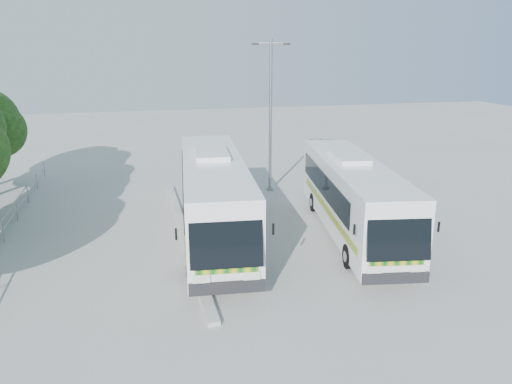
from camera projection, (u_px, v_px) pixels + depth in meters
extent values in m
plane|color=#A9A9A4|center=(244.00, 246.00, 21.20)|extent=(100.00, 100.00, 0.00)
cube|color=#B2B2AD|center=(184.00, 233.00, 22.50)|extent=(0.40, 16.00, 0.15)
cylinder|color=gray|center=(6.00, 214.00, 22.29)|extent=(0.06, 22.00, 0.06)
cylinder|color=gray|center=(7.00, 223.00, 22.40)|extent=(0.06, 22.00, 0.06)
cylinder|color=gray|center=(42.00, 172.00, 31.73)|extent=(0.06, 0.06, 1.00)
cube|color=white|center=(214.00, 195.00, 21.85)|extent=(3.82, 12.52, 3.13)
cube|color=black|center=(226.00, 237.00, 15.85)|extent=(2.40, 0.71, 1.99)
cube|color=black|center=(183.00, 184.00, 22.14)|extent=(1.06, 9.81, 1.13)
cube|color=black|center=(242.00, 182.00, 22.51)|extent=(1.06, 9.81, 1.13)
cube|color=#0D601C|center=(184.00, 211.00, 21.53)|extent=(1.13, 10.63, 0.29)
cylinder|color=black|center=(190.00, 263.00, 18.27)|extent=(0.41, 1.05, 1.03)
cylinder|color=black|center=(253.00, 260.00, 18.59)|extent=(0.41, 1.05, 1.03)
cylinder|color=black|center=(187.00, 203.00, 25.39)|extent=(0.41, 1.05, 1.03)
cylinder|color=black|center=(232.00, 201.00, 25.72)|extent=(0.41, 1.05, 1.03)
cube|color=white|center=(353.00, 195.00, 22.27)|extent=(4.30, 11.73, 2.92)
cube|color=black|center=(399.00, 233.00, 16.65)|extent=(2.24, 0.80, 1.86)
cube|color=black|center=(323.00, 184.00, 22.63)|extent=(1.60, 9.07, 1.05)
cube|color=black|center=(376.00, 183.00, 22.82)|extent=(1.60, 9.07, 1.05)
cube|color=#0D5B15|center=(327.00, 209.00, 22.06)|extent=(1.71, 9.82, 0.27)
cylinder|color=black|center=(349.00, 256.00, 18.98)|extent=(0.44, 0.99, 0.96)
cylinder|color=black|center=(404.00, 255.00, 19.15)|extent=(0.44, 0.99, 0.96)
cylinder|color=black|center=(314.00, 202.00, 25.67)|extent=(0.44, 0.99, 0.96)
cylinder|color=black|center=(355.00, 201.00, 25.84)|extent=(0.44, 0.99, 0.96)
cylinder|color=gray|center=(270.00, 118.00, 28.37)|extent=(0.21, 0.21, 8.60)
cylinder|color=gray|center=(271.00, 43.00, 27.24)|extent=(1.67, 0.58, 0.09)
cube|color=black|center=(255.00, 44.00, 27.29)|extent=(0.42, 0.29, 0.13)
cube|color=black|center=(287.00, 44.00, 27.22)|extent=(0.42, 0.29, 0.13)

